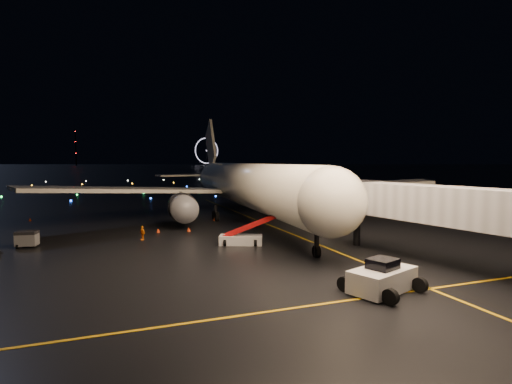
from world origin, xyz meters
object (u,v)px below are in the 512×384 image
pushback_tug (382,275)px  baggage_cart_0 (27,239)px  belt_loader (241,230)px  crew_c (142,233)px  airliner (241,161)px

pushback_tug → baggage_cart_0: bearing=116.0°
pushback_tug → belt_loader: 17.74m
belt_loader → crew_c: (-9.26, 5.85, -0.77)m
baggage_cart_0 → pushback_tug: bearing=-33.2°
airliner → pushback_tug: size_ratio=12.87×
crew_c → pushback_tug: bearing=2.1°
airliner → pushback_tug: (-2.08, -35.70, -7.36)m
airliner → crew_c: airliner is taller
crew_c → baggage_cart_0: baggage_cart_0 is taller
belt_loader → baggage_cart_0: size_ratio=3.36×
belt_loader → pushback_tug: bearing=-54.6°
airliner → baggage_cart_0: (-26.32, -12.31, -7.66)m
belt_loader → crew_c: belt_loader is taller
airliner → pushback_tug: airliner is taller
belt_loader → baggage_cart_0: (-20.23, 6.12, -0.74)m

